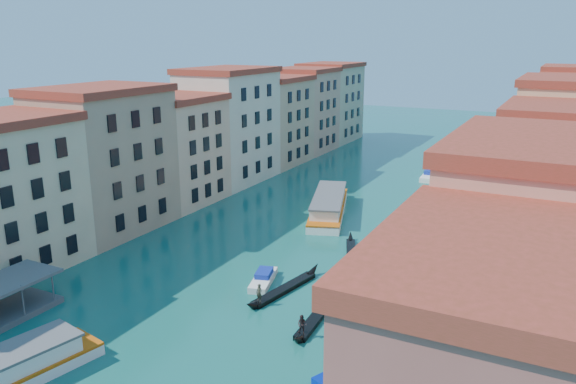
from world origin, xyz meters
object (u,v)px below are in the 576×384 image
blue_dock (362,378)px  gondola_fore (284,288)px  gondola_right (317,315)px  vaporetto_far (329,205)px

blue_dock → gondola_fore: bearing=162.7°
gondola_right → blue_dock: 10.58m
vaporetto_far → gondola_right: bearing=-87.1°
gondola_fore → blue_dock: 17.47m
vaporetto_far → gondola_fore: (6.65, -27.62, -0.94)m
vaporetto_far → gondola_fore: vaporetto_far is taller
gondola_right → blue_dock: gondola_right is taller
gondola_right → vaporetto_far: bearing=107.3°
gondola_fore → blue_dock: gondola_fore is taller
blue_dock → gondola_right: bearing=158.8°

